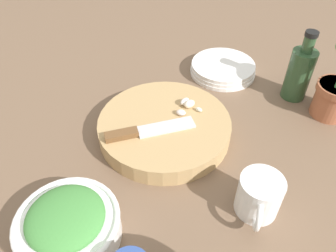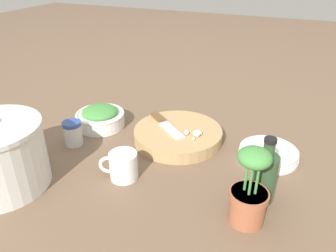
{
  "view_description": "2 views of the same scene",
  "coord_description": "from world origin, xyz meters",
  "px_view_note": "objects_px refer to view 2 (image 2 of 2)",
  "views": [
    {
      "loc": [
        0.39,
        0.23,
        0.51
      ],
      "look_at": [
        -0.01,
        -0.05,
        0.05
      ],
      "focal_mm": 35.0,
      "sensor_mm": 36.0,
      "label": 1
    },
    {
      "loc": [
        -0.36,
        0.8,
        0.55
      ],
      "look_at": [
        -0.0,
        -0.05,
        0.06
      ],
      "focal_mm": 35.0,
      "sensor_mm": 36.0,
      "label": 2
    }
  ],
  "objects_px": {
    "cutting_board": "(178,135)",
    "spice_jar": "(73,133)",
    "chef_knife": "(165,124)",
    "garlic_cloves": "(195,134)",
    "oil_bottle": "(264,176)",
    "herb_bowl": "(100,117)",
    "coffee_mug": "(123,166)",
    "plate_stack": "(268,154)",
    "potted_herb": "(249,193)"
  },
  "relations": [
    {
      "from": "chef_knife",
      "to": "herb_bowl",
      "type": "height_order",
      "value": "herb_bowl"
    },
    {
      "from": "plate_stack",
      "to": "herb_bowl",
      "type": "bearing_deg",
      "value": 2.0
    },
    {
      "from": "garlic_cloves",
      "to": "oil_bottle",
      "type": "xyz_separation_m",
      "value": [
        -0.23,
        0.17,
        0.02
      ]
    },
    {
      "from": "cutting_board",
      "to": "coffee_mug",
      "type": "relative_size",
      "value": 2.77
    },
    {
      "from": "spice_jar",
      "to": "oil_bottle",
      "type": "xyz_separation_m",
      "value": [
        -0.6,
        0.03,
        0.03
      ]
    },
    {
      "from": "cutting_board",
      "to": "garlic_cloves",
      "type": "relative_size",
      "value": 4.81
    },
    {
      "from": "plate_stack",
      "to": "oil_bottle",
      "type": "xyz_separation_m",
      "value": [
        -0.01,
        0.19,
        0.06
      ]
    },
    {
      "from": "cutting_board",
      "to": "plate_stack",
      "type": "bearing_deg",
      "value": -178.59
    },
    {
      "from": "cutting_board",
      "to": "potted_herb",
      "type": "height_order",
      "value": "potted_herb"
    },
    {
      "from": "garlic_cloves",
      "to": "coffee_mug",
      "type": "bearing_deg",
      "value": 60.55
    },
    {
      "from": "chef_knife",
      "to": "plate_stack",
      "type": "distance_m",
      "value": 0.34
    },
    {
      "from": "garlic_cloves",
      "to": "coffee_mug",
      "type": "relative_size",
      "value": 0.58
    },
    {
      "from": "garlic_cloves",
      "to": "herb_bowl",
      "type": "xyz_separation_m",
      "value": [
        0.35,
        -0.0,
        -0.01
      ]
    },
    {
      "from": "spice_jar",
      "to": "plate_stack",
      "type": "xyz_separation_m",
      "value": [
        -0.59,
        -0.16,
        -0.03
      ]
    },
    {
      "from": "spice_jar",
      "to": "herb_bowl",
      "type": "bearing_deg",
      "value": -94.08
    },
    {
      "from": "cutting_board",
      "to": "spice_jar",
      "type": "xyz_separation_m",
      "value": [
        0.3,
        0.15,
        0.02
      ]
    },
    {
      "from": "oil_bottle",
      "to": "plate_stack",
      "type": "bearing_deg",
      "value": -87.19
    },
    {
      "from": "cutting_board",
      "to": "potted_herb",
      "type": "xyz_separation_m",
      "value": [
        -0.28,
        0.28,
        0.06
      ]
    },
    {
      "from": "oil_bottle",
      "to": "garlic_cloves",
      "type": "bearing_deg",
      "value": -35.81
    },
    {
      "from": "spice_jar",
      "to": "coffee_mug",
      "type": "xyz_separation_m",
      "value": [
        -0.23,
        0.09,
        -0.0
      ]
    },
    {
      "from": "potted_herb",
      "to": "oil_bottle",
      "type": "bearing_deg",
      "value": -102.93
    },
    {
      "from": "chef_knife",
      "to": "garlic_cloves",
      "type": "relative_size",
      "value": 2.75
    },
    {
      "from": "cutting_board",
      "to": "spice_jar",
      "type": "distance_m",
      "value": 0.34
    },
    {
      "from": "coffee_mug",
      "to": "plate_stack",
      "type": "height_order",
      "value": "coffee_mug"
    },
    {
      "from": "herb_bowl",
      "to": "coffee_mug",
      "type": "height_order",
      "value": "coffee_mug"
    },
    {
      "from": "herb_bowl",
      "to": "spice_jar",
      "type": "relative_size",
      "value": 2.11
    },
    {
      "from": "coffee_mug",
      "to": "plate_stack",
      "type": "bearing_deg",
      "value": -144.54
    },
    {
      "from": "coffee_mug",
      "to": "cutting_board",
      "type": "bearing_deg",
      "value": -104.98
    },
    {
      "from": "chef_knife",
      "to": "herb_bowl",
      "type": "xyz_separation_m",
      "value": [
        0.24,
        0.03,
        -0.01
      ]
    },
    {
      "from": "herb_bowl",
      "to": "coffee_mug",
      "type": "bearing_deg",
      "value": 133.89
    },
    {
      "from": "cutting_board",
      "to": "chef_knife",
      "type": "relative_size",
      "value": 1.75
    },
    {
      "from": "chef_knife",
      "to": "spice_jar",
      "type": "distance_m",
      "value": 0.3
    },
    {
      "from": "oil_bottle",
      "to": "potted_herb",
      "type": "distance_m",
      "value": 0.09
    },
    {
      "from": "herb_bowl",
      "to": "plate_stack",
      "type": "height_order",
      "value": "herb_bowl"
    },
    {
      "from": "plate_stack",
      "to": "oil_bottle",
      "type": "relative_size",
      "value": 1.01
    },
    {
      "from": "cutting_board",
      "to": "chef_knife",
      "type": "height_order",
      "value": "chef_knife"
    },
    {
      "from": "spice_jar",
      "to": "coffee_mug",
      "type": "height_order",
      "value": "spice_jar"
    },
    {
      "from": "chef_knife",
      "to": "garlic_cloves",
      "type": "distance_m",
      "value": 0.12
    },
    {
      "from": "cutting_board",
      "to": "herb_bowl",
      "type": "distance_m",
      "value": 0.29
    },
    {
      "from": "garlic_cloves",
      "to": "coffee_mug",
      "type": "xyz_separation_m",
      "value": [
        0.13,
        0.23,
        -0.01
      ]
    },
    {
      "from": "cutting_board",
      "to": "plate_stack",
      "type": "relative_size",
      "value": 1.62
    },
    {
      "from": "spice_jar",
      "to": "coffee_mug",
      "type": "distance_m",
      "value": 0.25
    },
    {
      "from": "garlic_cloves",
      "to": "potted_herb",
      "type": "distance_m",
      "value": 0.34
    },
    {
      "from": "garlic_cloves",
      "to": "oil_bottle",
      "type": "relative_size",
      "value": 0.34
    },
    {
      "from": "spice_jar",
      "to": "potted_herb",
      "type": "xyz_separation_m",
      "value": [
        -0.57,
        0.12,
        0.04
      ]
    },
    {
      "from": "cutting_board",
      "to": "chef_knife",
      "type": "bearing_deg",
      "value": -13.12
    },
    {
      "from": "cutting_board",
      "to": "coffee_mug",
      "type": "bearing_deg",
      "value": 75.02
    },
    {
      "from": "herb_bowl",
      "to": "oil_bottle",
      "type": "bearing_deg",
      "value": 163.52
    },
    {
      "from": "coffee_mug",
      "to": "spice_jar",
      "type": "bearing_deg",
      "value": -21.4
    },
    {
      "from": "coffee_mug",
      "to": "plate_stack",
      "type": "relative_size",
      "value": 0.58
    }
  ]
}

